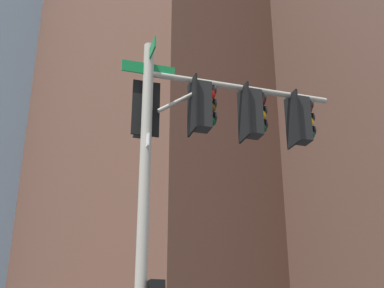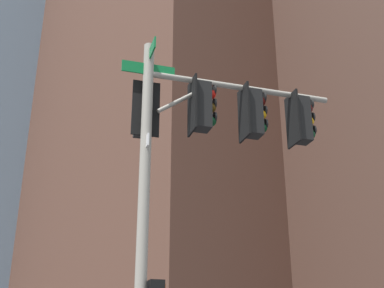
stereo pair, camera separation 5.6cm
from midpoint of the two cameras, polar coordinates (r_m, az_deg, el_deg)
name	(u,v)px [view 1 (the left image)]	position (r m, az deg, el deg)	size (l,w,h in m)	color
signal_pole_assembly	(202,145)	(10.14, 0.97, -0.06)	(2.11, 4.19, 7.36)	#9E998C
building_brick_nearside	(166,78)	(50.04, -2.90, 7.22)	(24.82, 17.17, 52.36)	brown
building_glass_tower	(58,40)	(78.94, -14.41, 10.90)	(30.26, 30.91, 87.75)	#7A99B2
building_brick_farside	(258,163)	(69.29, 7.21, -2.08)	(16.09, 15.66, 50.62)	brown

